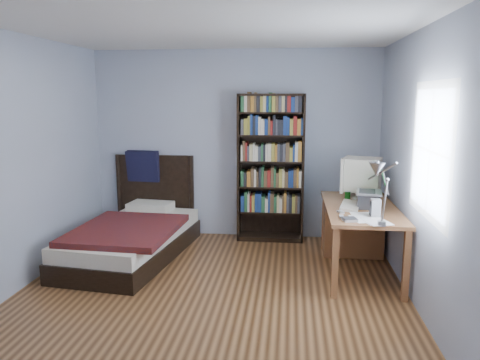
# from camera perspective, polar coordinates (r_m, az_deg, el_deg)

# --- Properties ---
(room) EXTENTS (4.20, 4.24, 2.50)m
(room) POSITION_cam_1_polar(r_m,az_deg,el_deg) (4.22, -3.63, 1.43)
(room) COLOR #4D2D16
(room) RESTS_ON ground
(desk) EXTENTS (0.75, 1.56, 0.73)m
(desk) POSITION_cam_1_polar(r_m,az_deg,el_deg) (5.67, 13.76, -5.22)
(desk) COLOR brown
(desk) RESTS_ON floor
(crt_monitor) EXTENTS (0.51, 0.47, 0.47)m
(crt_monitor) POSITION_cam_1_polar(r_m,az_deg,el_deg) (5.57, 14.50, 0.60)
(crt_monitor) COLOR beige
(crt_monitor) RESTS_ON desk
(laptop) EXTENTS (0.38, 0.38, 0.41)m
(laptop) POSITION_cam_1_polar(r_m,az_deg,el_deg) (5.13, 15.64, -1.99)
(laptop) COLOR #2D2D30
(laptop) RESTS_ON desk
(desk_lamp) EXTENTS (0.25, 0.55, 0.65)m
(desk_lamp) POSITION_cam_1_polar(r_m,az_deg,el_deg) (3.95, 16.48, 0.48)
(desk_lamp) COLOR #99999E
(desk_lamp) RESTS_ON desk
(keyboard) EXTENTS (0.27, 0.49, 0.04)m
(keyboard) POSITION_cam_1_polar(r_m,az_deg,el_deg) (5.11, 13.29, -3.06)
(keyboard) COLOR beige
(keyboard) RESTS_ON desk
(speaker) EXTENTS (0.09, 0.09, 0.18)m
(speaker) POSITION_cam_1_polar(r_m,az_deg,el_deg) (4.74, 16.19, -3.33)
(speaker) COLOR gray
(speaker) RESTS_ON desk
(soda_can) EXTENTS (0.06, 0.06, 0.11)m
(soda_can) POSITION_cam_1_polar(r_m,az_deg,el_deg) (5.37, 12.97, -1.97)
(soda_can) COLOR #0A3E08
(soda_can) RESTS_ON desk
(mouse) EXTENTS (0.06, 0.11, 0.04)m
(mouse) POSITION_cam_1_polar(r_m,az_deg,el_deg) (5.45, 13.73, -2.24)
(mouse) COLOR silver
(mouse) RESTS_ON desk
(phone_silver) EXTENTS (0.07, 0.10, 0.02)m
(phone_silver) POSITION_cam_1_polar(r_m,az_deg,el_deg) (4.84, 12.16, -3.82)
(phone_silver) COLOR #B0B0B5
(phone_silver) RESTS_ON desk
(phone_grey) EXTENTS (0.04, 0.08, 0.02)m
(phone_grey) POSITION_cam_1_polar(r_m,az_deg,el_deg) (4.67, 12.27, -4.37)
(phone_grey) COLOR gray
(phone_grey) RESTS_ON desk
(external_drive) EXTENTS (0.15, 0.15, 0.03)m
(external_drive) POSITION_cam_1_polar(r_m,az_deg,el_deg) (4.56, 13.22, -4.72)
(external_drive) COLOR gray
(external_drive) RESTS_ON desk
(bookshelf) EXTENTS (0.87, 0.30, 1.93)m
(bookshelf) POSITION_cam_1_polar(r_m,az_deg,el_deg) (6.12, 3.77, 1.47)
(bookshelf) COLOR black
(bookshelf) RESTS_ON floor
(bed) EXTENTS (1.27, 2.16, 1.16)m
(bed) POSITION_cam_1_polar(r_m,az_deg,el_deg) (5.80, -12.77, -6.49)
(bed) COLOR black
(bed) RESTS_ON floor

